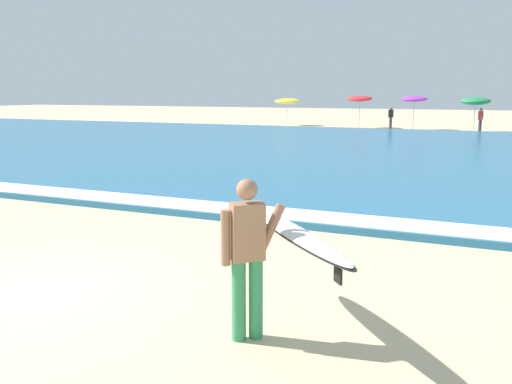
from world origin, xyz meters
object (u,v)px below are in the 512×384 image
at_px(surfer_with_board, 272,243).
at_px(beach_umbrella_3, 476,101).
at_px(beach_umbrella_0, 287,101).
at_px(beachgoer_near_row_mid, 480,119).
at_px(beach_umbrella_1, 360,99).
at_px(beach_umbrella_2, 414,99).
at_px(beachgoer_near_row_left, 391,117).

height_order(surfer_with_board, beach_umbrella_3, beach_umbrella_3).
relative_size(beach_umbrella_0, beachgoer_near_row_mid, 1.36).
bearing_deg(surfer_with_board, beach_umbrella_0, 110.34).
bearing_deg(surfer_with_board, beach_umbrella_3, 88.93).
bearing_deg(beach_umbrella_3, beach_umbrella_1, 172.54).
relative_size(surfer_with_board, beach_umbrella_0, 1.11).
xyz_separation_m(beach_umbrella_0, beach_umbrella_3, (13.76, -1.70, 0.12)).
bearing_deg(beach_umbrella_1, beach_umbrella_2, -7.92).
bearing_deg(beach_umbrella_0, beachgoer_near_row_mid, -9.30).
height_order(beach_umbrella_2, beachgoer_near_row_left, beach_umbrella_2).
bearing_deg(beach_umbrella_2, surfer_with_board, -84.45).
bearing_deg(beach_umbrella_1, beachgoer_near_row_left, -18.88).
relative_size(beach_umbrella_1, beachgoer_near_row_left, 1.51).
height_order(beach_umbrella_1, beach_umbrella_2, beach_umbrella_1).
distance_m(beach_umbrella_0, beach_umbrella_1, 5.93).
bearing_deg(beach_umbrella_1, beach_umbrella_3, -7.46).
bearing_deg(surfer_with_board, beachgoer_near_row_mid, 88.24).
distance_m(beachgoer_near_row_left, beachgoer_near_row_mid, 5.90).
bearing_deg(beach_umbrella_3, surfer_with_board, -91.07).
relative_size(surfer_with_board, beach_umbrella_3, 1.02).
bearing_deg(beach_umbrella_2, beachgoer_near_row_left, -169.33).
bearing_deg(beach_umbrella_3, beach_umbrella_0, 172.96).
distance_m(beach_umbrella_0, beach_umbrella_2, 9.89).
relative_size(beach_umbrella_1, beach_umbrella_3, 1.02).
bearing_deg(beach_umbrella_3, beachgoer_near_row_left, 177.88).
distance_m(surfer_with_board, beach_umbrella_3, 33.76).
distance_m(beach_umbrella_1, beachgoer_near_row_left, 2.85).
distance_m(beach_umbrella_1, beachgoer_near_row_mid, 8.52).
bearing_deg(beach_umbrella_0, beachgoer_near_row_left, -10.22).
bearing_deg(beachgoer_near_row_mid, beach_umbrella_1, 168.72).
relative_size(beach_umbrella_3, beachgoer_near_row_left, 1.47).
distance_m(surfer_with_board, beach_umbrella_0, 37.80).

